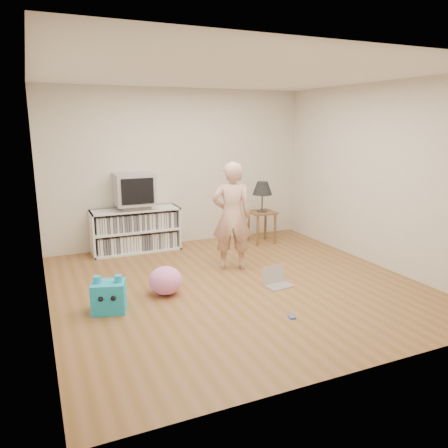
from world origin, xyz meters
TOP-DOWN VIEW (x-y plane):
  - ground at (0.00, 0.00)m, footprint 4.50×4.50m
  - walls at (0.00, 0.00)m, footprint 4.52×4.52m
  - ceiling at (0.00, 0.00)m, footprint 4.50×4.50m
  - media_unit at (-0.83, 2.04)m, footprint 1.40×0.45m
  - dvd_deck at (-0.83, 2.02)m, footprint 0.45×0.35m
  - crt_tv at (-0.83, 2.02)m, footprint 0.60×0.53m
  - side_table at (1.28, 1.65)m, footprint 0.42×0.42m
  - table_lamp at (1.28, 1.65)m, footprint 0.34×0.34m
  - person at (0.22, 0.60)m, footprint 0.65×0.53m
  - laptop at (0.47, -0.23)m, footprint 0.38×0.32m
  - playing_cards at (0.13, -1.14)m, footprint 0.09×0.10m
  - plush_blue at (-1.64, -0.18)m, footprint 0.43×0.38m
  - plush_pink at (-0.92, 0.06)m, footprint 0.45×0.45m

SIDE VIEW (x-z plane):
  - ground at x=0.00m, z-range 0.00..0.00m
  - playing_cards at x=0.13m, z-range 0.00..0.02m
  - laptop at x=0.47m, z-range -0.05..0.18m
  - plush_pink at x=-0.92m, z-range 0.00..0.35m
  - plush_blue at x=-1.64m, z-range -0.03..0.39m
  - media_unit at x=-0.83m, z-range 0.00..0.70m
  - side_table at x=1.28m, z-range 0.14..0.69m
  - dvd_deck at x=-0.83m, z-range 0.70..0.77m
  - person at x=0.22m, z-range 0.00..1.53m
  - table_lamp at x=1.28m, z-range 0.68..1.20m
  - crt_tv at x=-0.83m, z-range 0.77..1.27m
  - walls at x=0.00m, z-range 0.00..2.60m
  - ceiling at x=0.00m, z-range 2.60..2.60m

